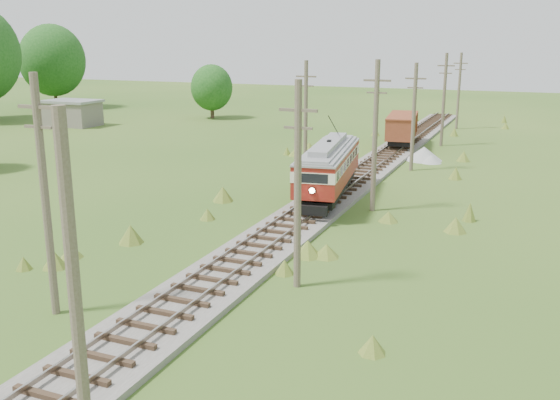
% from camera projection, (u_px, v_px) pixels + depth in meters
% --- Properties ---
extents(railbed_main, '(3.60, 96.00, 0.57)m').
position_uv_depth(railbed_main, '(337.00, 192.00, 41.74)').
color(railbed_main, '#605B54').
rests_on(railbed_main, ground).
extents(streetcar, '(4.17, 11.12, 5.03)m').
position_uv_depth(streetcar, '(329.00, 165.00, 39.47)').
color(streetcar, black).
rests_on(streetcar, ground).
extents(gondola, '(3.59, 8.15, 2.62)m').
position_uv_depth(gondola, '(402.00, 127.00, 59.60)').
color(gondola, black).
rests_on(gondola, ground).
extents(gravel_pile, '(3.25, 3.45, 1.18)m').
position_uv_depth(gravel_pile, '(425.00, 154.00, 53.45)').
color(gravel_pile, gray).
rests_on(gravel_pile, ground).
extents(utility_pole_r_1, '(0.30, 0.30, 8.80)m').
position_uv_depth(utility_pole_r_1, '(76.00, 307.00, 13.61)').
color(utility_pole_r_1, brown).
rests_on(utility_pole_r_1, ground).
extents(utility_pole_r_2, '(1.60, 0.30, 8.60)m').
position_uv_depth(utility_pole_r_2, '(298.00, 184.00, 25.16)').
color(utility_pole_r_2, brown).
rests_on(utility_pole_r_2, ground).
extents(utility_pole_r_3, '(1.60, 0.30, 9.00)m').
position_uv_depth(utility_pole_r_3, '(375.00, 135.00, 36.77)').
color(utility_pole_r_3, brown).
rests_on(utility_pole_r_3, ground).
extents(utility_pole_r_4, '(1.60, 0.30, 8.40)m').
position_uv_depth(utility_pole_r_4, '(414.00, 116.00, 48.54)').
color(utility_pole_r_4, brown).
rests_on(utility_pole_r_4, ground).
extents(utility_pole_r_5, '(1.60, 0.30, 8.90)m').
position_uv_depth(utility_pole_r_5, '(444.00, 99.00, 59.95)').
color(utility_pole_r_5, brown).
rests_on(utility_pole_r_5, ground).
extents(utility_pole_r_6, '(1.60, 0.30, 8.70)m').
position_uv_depth(utility_pole_r_6, '(459.00, 90.00, 71.67)').
color(utility_pole_r_6, brown).
rests_on(utility_pole_r_6, ground).
extents(utility_pole_l_a, '(1.60, 0.30, 9.00)m').
position_uv_depth(utility_pole_l_a, '(45.00, 195.00, 22.53)').
color(utility_pole_l_a, brown).
rests_on(utility_pole_l_a, ground).
extents(utility_pole_l_b, '(1.60, 0.30, 8.60)m').
position_uv_depth(utility_pole_l_b, '(306.00, 116.00, 47.73)').
color(utility_pole_l_b, brown).
rests_on(utility_pole_l_b, ground).
extents(tree_left_5, '(9.66, 9.66, 12.44)m').
position_uv_depth(tree_left_5, '(52.00, 60.00, 93.05)').
color(tree_left_5, '#38281C').
rests_on(tree_left_5, ground).
extents(tree_mid_a, '(5.46, 5.46, 7.03)m').
position_uv_depth(tree_mid_a, '(212.00, 88.00, 81.61)').
color(tree_mid_a, '#38281C').
rests_on(tree_mid_a, ground).
extents(shed, '(6.40, 4.40, 3.10)m').
position_uv_depth(shed, '(72.00, 113.00, 75.07)').
color(shed, slate).
rests_on(shed, ground).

